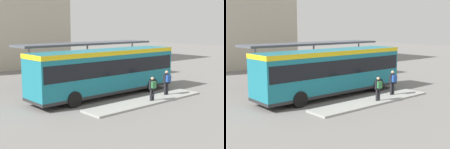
{
  "view_description": "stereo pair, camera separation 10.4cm",
  "coord_description": "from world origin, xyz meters",
  "views": [
    {
      "loc": [
        -14.17,
        -16.87,
        5.0
      ],
      "look_at": [
        0.58,
        0.0,
        1.5
      ],
      "focal_mm": 50.0,
      "sensor_mm": 36.0,
      "label": 1
    },
    {
      "loc": [
        -14.09,
        -16.94,
        5.0
      ],
      "look_at": [
        0.58,
        0.0,
        1.5
      ],
      "focal_mm": 50.0,
      "sensor_mm": 36.0,
      "label": 2
    }
  ],
  "objects": [
    {
      "name": "curb_island",
      "position": [
        0.86,
        -3.22,
        0.06
      ],
      "size": [
        9.57,
        1.8,
        0.12
      ],
      "color": "#9E9E99",
      "rests_on": "ground_plane"
    },
    {
      "name": "city_bus",
      "position": [
        0.01,
        0.0,
        1.93
      ],
      "size": [
        11.67,
        2.75,
        3.32
      ],
      "rotation": [
        0.0,
        0.0,
        0.01
      ],
      "color": "#197284",
      "rests_on": "ground_plane"
    },
    {
      "name": "station_shelter",
      "position": [
        2.89,
        6.07,
        3.35
      ],
      "size": [
        13.6,
        2.82,
        3.5
      ],
      "color": "#4C515B",
      "rests_on": "ground_plane"
    },
    {
      "name": "pedestrian_waiting",
      "position": [
        3.13,
        -3.01,
        1.12
      ],
      "size": [
        0.47,
        0.51,
        1.75
      ],
      "rotation": [
        0.0,
        0.0,
        1.36
      ],
      "color": "#232328",
      "rests_on": "curb_island"
    },
    {
      "name": "pedestrian_companion",
      "position": [
        1.01,
        -3.55,
        1.03
      ],
      "size": [
        0.44,
        0.48,
        1.58
      ],
      "rotation": [
        0.0,
        0.0,
        1.27
      ],
      "color": "#232328",
      "rests_on": "curb_island"
    },
    {
      "name": "bicycle_yellow",
      "position": [
        9.32,
        3.38,
        0.36
      ],
      "size": [
        0.48,
        1.67,
        0.72
      ],
      "rotation": [
        0.0,
        0.0,
        1.43
      ],
      "color": "black",
      "rests_on": "ground_plane"
    },
    {
      "name": "bicycle_orange",
      "position": [
        9.15,
        4.98,
        0.33
      ],
      "size": [
        0.48,
        1.53,
        0.66
      ],
      "rotation": [
        0.0,
        0.0,
        1.58
      ],
      "color": "black",
      "rests_on": "ground_plane"
    },
    {
      "name": "potted_planter_near_shelter",
      "position": [
        0.21,
        3.89,
        0.71
      ],
      "size": [
        0.84,
        0.84,
        1.35
      ],
      "color": "slate",
      "rests_on": "ground_plane"
    },
    {
      "name": "ground_plane",
      "position": [
        0.0,
        0.0,
        0.0
      ],
      "size": [
        120.0,
        120.0,
        0.0
      ],
      "primitive_type": "plane",
      "color": "slate"
    },
    {
      "name": "bicycle_green",
      "position": [
        9.24,
        2.57,
        0.38
      ],
      "size": [
        0.48,
        1.76,
        0.76
      ],
      "rotation": [
        0.0,
        0.0,
        -1.68
      ],
      "color": "black",
      "rests_on": "ground_plane"
    },
    {
      "name": "bicycle_red",
      "position": [
        9.04,
        4.18,
        0.38
      ],
      "size": [
        0.48,
        1.77,
        0.76
      ],
      "rotation": [
        0.0,
        0.0,
        -1.68
      ],
      "color": "black",
      "rests_on": "ground_plane"
    }
  ]
}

